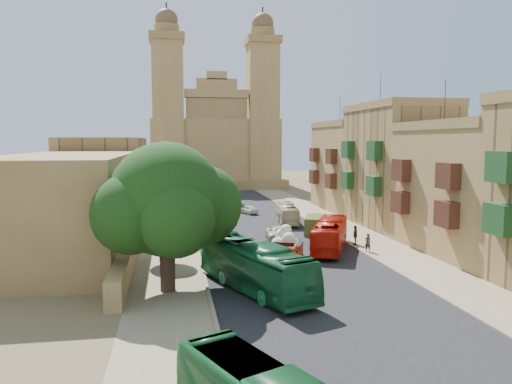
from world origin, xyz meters
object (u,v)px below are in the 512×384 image
object	(u,v)px
car_cream	(278,233)
red_truck	(284,252)
street_tree_a	(161,218)
street_tree_c	(165,190)
ficus_tree	(168,203)
bus_green_north	(255,267)
olive_pickup	(315,225)
car_blue_b	(212,194)
bus_cream_east	(287,213)
street_tree_b	(163,198)
car_white_b	(248,209)
pedestrian_c	(355,235)
car_dkblue	(218,202)
car_blue_a	(227,234)
church	(214,141)
street_tree_d	(165,180)
pedestrian_a	(368,243)
bus_red_east	(330,235)
car_white_a	(214,224)

from	to	relation	value
car_cream	red_truck	bearing A→B (deg)	86.07
street_tree_a	street_tree_c	world-z (taller)	street_tree_a
ficus_tree	bus_green_north	world-z (taller)	ficus_tree
red_truck	olive_pickup	size ratio (longest dim) A/B	1.27
olive_pickup	car_blue_b	size ratio (longest dim) A/B	1.35
bus_cream_east	street_tree_c	bearing A→B (deg)	-21.34
street_tree_b	street_tree_c	world-z (taller)	street_tree_b
red_truck	olive_pickup	bearing A→B (deg)	65.21
ficus_tree	car_white_b	xyz separation A→B (m)	(10.24, 32.79, -5.06)
pedestrian_c	street_tree_b	bearing A→B (deg)	-91.76
car_cream	car_dkblue	size ratio (longest dim) A/B	1.09
ficus_tree	car_dkblue	size ratio (longest dim) A/B	2.08
car_cream	car_white_b	world-z (taller)	car_cream
bus_green_north	car_blue_a	bearing A→B (deg)	69.10
bus_cream_east	car_dkblue	world-z (taller)	bus_cream_east
red_truck	bus_green_north	distance (m)	5.03
church	street_tree_d	xyz separation A→B (m)	(-10.00, -30.61, -5.74)
church	car_blue_a	size ratio (longest dim) A/B	10.49
street_tree_d	car_dkblue	size ratio (longest dim) A/B	1.23
car_white_b	street_tree_b	bearing A→B (deg)	26.62
bus_green_north	car_blue_b	world-z (taller)	bus_green_north
street_tree_d	pedestrian_a	xyz separation A→B (m)	(17.52, -35.44, -2.97)
ficus_tree	bus_red_east	bearing A→B (deg)	34.88
bus_cream_east	car_blue_a	distance (m)	11.73
car_blue_b	street_tree_a	bearing A→B (deg)	-78.13
street_tree_a	street_tree_d	xyz separation A→B (m)	(0.00, 36.00, 0.25)
ficus_tree	car_white_a	xyz separation A→B (m)	(4.70, 21.64, -5.03)
car_cream	pedestrian_c	bearing A→B (deg)	158.35
bus_red_east	church	bearing A→B (deg)	-62.38
church	car_white_b	xyz separation A→B (m)	(0.82, -41.82, -8.93)
bus_red_east	car_white_a	distance (m)	15.10
car_white_b	car_blue_b	bearing A→B (deg)	-103.97
car_blue_a	bus_green_north	bearing A→B (deg)	-115.19
pedestrian_a	bus_green_north	bearing A→B (deg)	33.19
car_white_b	bus_red_east	bearing A→B (deg)	75.84
church	street_tree_d	world-z (taller)	church
bus_red_east	car_cream	world-z (taller)	bus_red_east
street_tree_b	bus_red_east	size ratio (longest dim) A/B	0.58
street_tree_b	street_tree_a	bearing A→B (deg)	-90.00
street_tree_b	car_blue_b	size ratio (longest dim) A/B	1.59
bus_red_east	car_blue_b	distance (m)	43.54
street_tree_b	car_white_b	distance (m)	17.06
red_truck	car_white_b	bearing A→B (deg)	86.19
street_tree_d	car_dkblue	bearing A→B (deg)	-25.63
ficus_tree	car_blue_a	distance (m)	17.67
red_truck	bus_green_north	size ratio (longest dim) A/B	0.55
street_tree_a	street_tree_b	distance (m)	12.00
pedestrian_c	olive_pickup	bearing A→B (deg)	-137.24
ficus_tree	bus_red_east	world-z (taller)	ficus_tree
olive_pickup	car_blue_a	distance (m)	9.47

